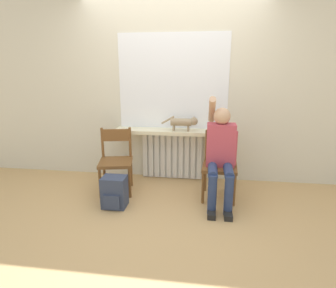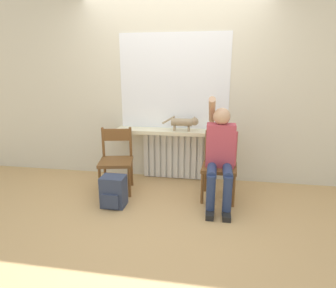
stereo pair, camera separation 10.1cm
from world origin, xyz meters
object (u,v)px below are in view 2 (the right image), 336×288
(chair_left, at_px, (116,159))
(person, at_px, (220,152))
(cat, at_px, (185,122))
(backpack, at_px, (114,192))
(chair_right, at_px, (220,165))

(chair_left, relative_size, person, 0.65)
(chair_left, relative_size, cat, 1.65)
(person, distance_m, cat, 0.75)
(person, height_order, cat, person)
(cat, bearing_deg, backpack, -131.00)
(chair_left, bearing_deg, cat, 13.45)
(chair_right, distance_m, cat, 0.77)
(backpack, bearing_deg, person, 15.02)
(chair_right, xyz_separation_m, cat, (-0.48, 0.41, 0.45))
(chair_right, relative_size, person, 0.65)
(chair_left, bearing_deg, chair_right, -12.18)
(person, xyz_separation_m, cat, (-0.48, 0.53, 0.24))
(person, relative_size, cat, 2.55)
(chair_right, relative_size, backpack, 2.24)
(cat, height_order, backpack, cat)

